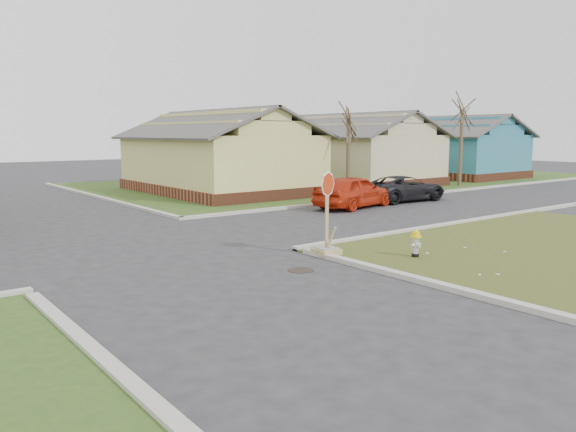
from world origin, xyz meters
TOP-DOWN VIEW (x-y plane):
  - ground at (0.00, 0.00)m, footprint 120.00×120.00m
  - verge_far_right at (22.00, 18.00)m, footprint 37.00×19.00m
  - curbs at (0.00, 5.00)m, footprint 80.00×40.00m
  - manhole at (2.20, -0.50)m, footprint 0.64×0.64m
  - side_house_yellow at (10.00, 16.50)m, footprint 7.60×11.60m
  - side_house_tan at (20.00, 16.50)m, footprint 7.60×11.60m
  - side_house_teal at (30.00, 16.50)m, footprint 7.60×11.60m
  - tree_mid_right at (14.00, 10.20)m, footprint 0.22×0.22m
  - tree_far_right at (24.00, 10.50)m, footprint 0.22×0.22m
  - fire_hydrant at (5.45, -1.34)m, footprint 0.27×0.27m
  - stop_sign at (3.78, 0.34)m, footprint 0.64×0.63m
  - red_sedan at (11.40, 7.11)m, footprint 4.57×2.49m
  - dark_pickup at (15.15, 7.43)m, footprint 4.61×2.35m

SIDE VIEW (x-z plane):
  - ground at x=0.00m, z-range 0.00..0.00m
  - curbs at x=0.00m, z-range -0.06..0.06m
  - manhole at x=2.20m, z-range 0.00..0.01m
  - verge_far_right at x=22.00m, z-range 0.00..0.05m
  - fire_hydrant at x=5.45m, z-range 0.09..0.82m
  - stop_sign at x=3.78m, z-range -0.59..1.67m
  - dark_pickup at x=15.15m, z-range 0.00..1.25m
  - red_sedan at x=11.40m, z-range 0.00..1.47m
  - tree_mid_right at x=14.00m, z-range 0.05..4.25m
  - side_house_yellow at x=10.00m, z-range -0.16..4.54m
  - side_house_tan at x=20.00m, z-range -0.16..4.54m
  - side_house_teal at x=30.00m, z-range -0.16..4.54m
  - tree_far_right at x=24.00m, z-range 0.05..4.81m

